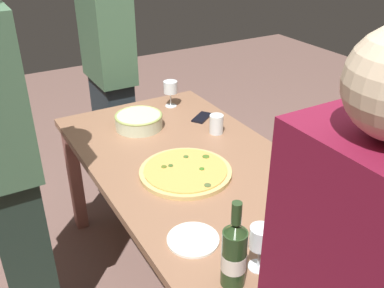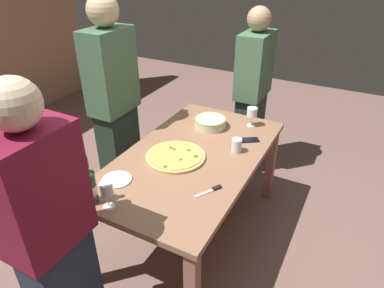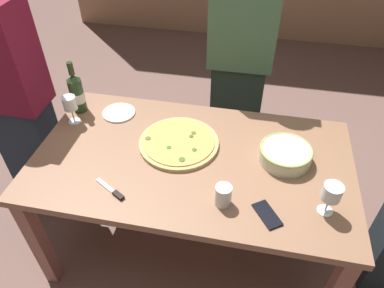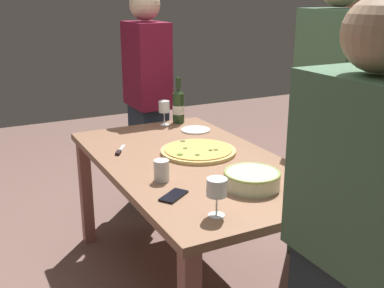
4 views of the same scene
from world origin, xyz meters
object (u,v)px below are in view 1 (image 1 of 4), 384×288
Objects in this scene: pizza at (186,171)px; person_guest_left at (110,77)px; wine_bottle at (234,254)px; pizza_knife at (283,173)px; person_guest_right at (2,161)px; serving_bowl at (139,120)px; wine_glass_by_bottle at (170,88)px; wine_glass_near_pizza at (260,240)px; dining_table at (192,177)px; cell_phone at (202,117)px; cup_amber at (216,124)px; side_plate at (193,240)px.

person_guest_left is (1.27, -0.12, 0.04)m from pizza.
pizza_knife is (0.42, -0.57, -0.11)m from wine_bottle.
person_guest_left is at bearing 61.91° from person_guest_right.
serving_bowl is 1.63× the size of wine_glass_by_bottle.
pizza_knife is 1.51m from person_guest_left.
serving_bowl is 1.58× the size of wine_glass_near_pizza.
dining_table is at bearing -20.45° from wine_bottle.
dining_table is at bearing 44.19° from pizza_knife.
pizza_knife is at bearing -11.87° from person_guest_right.
wine_bottle is 1.25m from cell_phone.
person_guest_right reaches higher than wine_bottle.
cup_amber is 1.06m from person_guest_right.
wine_bottle is at bearing 163.71° from pizza.
cup_amber is at bearing -53.75° from dining_table.
wine_glass_near_pizza is 1.19m from cell_phone.
dining_table is at bearing 161.09° from wine_glass_by_bottle.
pizza is at bearing 107.18° from cell_phone.
wine_glass_near_pizza reaches higher than dining_table.
cup_amber is 0.60× the size of pizza_knife.
wine_glass_near_pizza is 1.40m from wine_glass_by_bottle.
wine_glass_near_pizza is at bearing 175.75° from serving_bowl.
side_plate is 1.05m from cell_phone.
side_plate is (-0.95, 0.21, -0.04)m from serving_bowl.
pizza is 0.44m from pizza_knife.
dining_table is 5.16× the size of wine_bottle.
serving_bowl is 1.80× the size of cell_phone.
pizza_knife is (-0.31, -0.30, 0.10)m from dining_table.
cup_amber is 0.71× the size of cell_phone.
wine_glass_near_pizza is at bearing -42.66° from person_guest_right.
person_guest_right reaches higher than serving_bowl.
pizza is at bearing -16.29° from wine_bottle.
wine_bottle is 1.02m from person_guest_right.
side_plate is at bearing 141.64° from cup_amber.
dining_table is 0.44m from pizza_knife.
cell_phone is 0.84× the size of pizza_knife.
cell_phone is (1.11, -0.56, -0.11)m from wine_bottle.
person_guest_right is at bearing 38.75° from side_plate.
pizza_knife is (-0.22, -0.38, -0.01)m from pizza.
dining_table is at bearing -171.06° from serving_bowl.
wine_glass_by_bottle is 1.23m from side_plate.
person_guest_right reaches higher than cup_amber.
pizza_knife is at bearing -135.81° from dining_table.
person_guest_left reaches higher than cup_amber.
side_plate is (-0.49, 0.28, 0.10)m from dining_table.
serving_bowl reaches higher than pizza_knife.
wine_glass_near_pizza reaches higher than serving_bowl.
cup_amber is at bearing 136.83° from cell_phone.
wine_bottle is 1.44m from wine_glass_by_bottle.
pizza is 0.45m from side_plate.
pizza is 0.26× the size of person_guest_left.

